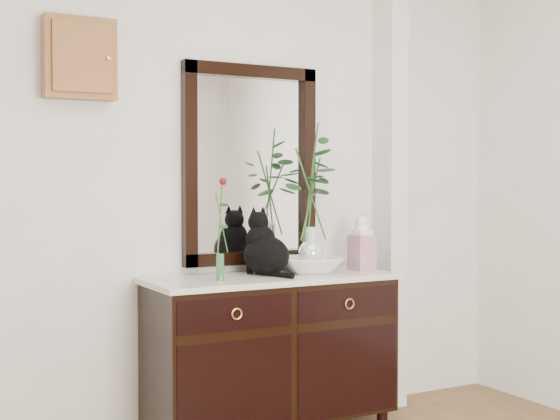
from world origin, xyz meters
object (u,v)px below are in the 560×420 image
lotus_bowl (311,265)px  cat (266,243)px  ginger_jar (362,242)px  sideboard (271,346)px

lotus_bowl → cat: bearing=174.8°
ginger_jar → sideboard: bearing=178.3°
sideboard → cat: cat is taller
ginger_jar → cat: bearing=175.2°
sideboard → lotus_bowl: (0.25, 0.01, 0.42)m
sideboard → lotus_bowl: 0.49m
cat → sideboard: bearing=-84.7°
lotus_bowl → ginger_jar: bearing=-4.4°
cat → lotus_bowl: bearing=-19.3°
lotus_bowl → ginger_jar: ginger_jar is taller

